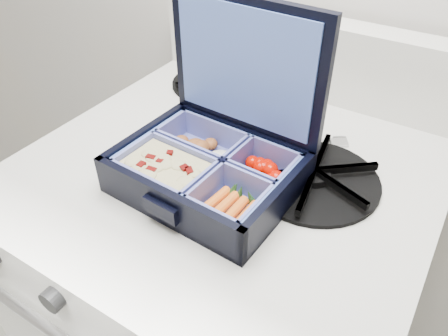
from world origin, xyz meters
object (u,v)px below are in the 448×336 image
Objects in this scene: burner_grate at (314,174)px; fork at (287,143)px; bento_box at (207,171)px; stove at (230,325)px.

fork is at bearing 138.13° from burner_grate.
fork is (0.05, 0.15, -0.02)m from bento_box.
bento_box is at bearing -89.06° from stove.
fork is (0.05, 0.08, 0.44)m from stove.
stove is at bearing -64.08° from fork.
stove is at bearing -171.04° from burner_grate.
stove is at bearing 93.72° from bento_box.
fork is (-0.07, 0.06, -0.01)m from burner_grate.
bento_box reaches higher than fork.
burner_grate reaches higher than fork.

